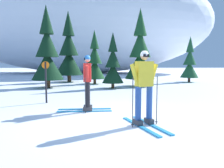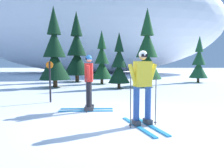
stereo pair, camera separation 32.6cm
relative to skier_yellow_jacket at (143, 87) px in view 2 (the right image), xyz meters
name	(u,v)px [view 2 (the right image)]	position (x,y,z in m)	size (l,w,h in m)	color
ground_plane	(115,119)	(-0.66, 0.62, -0.97)	(120.00, 120.00, 0.00)	white
skier_yellow_jacket	(143,87)	(0.00, 0.00, 0.00)	(0.98, 1.76, 1.85)	#2893CC
skier_red_jacket	(89,82)	(-1.53, 1.70, -0.02)	(1.75, 0.80, 1.79)	#2893CC
pine_tree_far_left	(55,54)	(-4.49, 8.26, 1.14)	(1.95, 1.95, 5.04)	#47301E
pine_tree_left	(77,53)	(-3.83, 12.35, 1.40)	(2.18, 2.18, 5.65)	#47301E
pine_tree_center_left	(102,62)	(-1.68, 10.61, 0.67)	(1.51, 1.51, 3.91)	#47301E
pine_tree_center_right	(119,65)	(-0.46, 7.76, 0.44)	(1.30, 1.30, 3.37)	#47301E
pine_tree_right	(147,54)	(1.35, 8.87, 1.14)	(1.95, 1.95, 5.05)	#47301E
pine_tree_far_right	(199,63)	(5.85, 11.84, 0.56)	(1.41, 1.41, 3.65)	#47301E
snow_ridge_background	(93,22)	(-4.13, 27.56, 6.64)	(38.76, 18.35, 15.22)	white
trail_marker_post	(50,79)	(-3.23, 3.11, -0.06)	(0.28, 0.07, 1.60)	black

